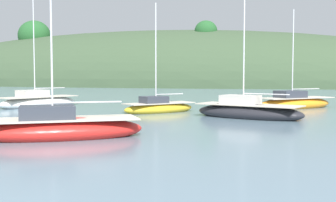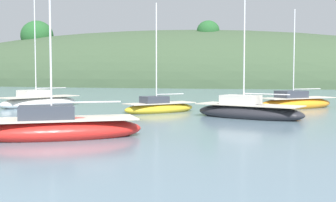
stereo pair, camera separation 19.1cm
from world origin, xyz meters
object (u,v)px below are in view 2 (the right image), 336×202
sailboat_black_sloop (59,128)px  sailboat_grey_yawl (248,111)px  sailboat_orange_cutter (159,107)px  sailboat_blue_center (296,103)px  mooring_buoy_inner (173,104)px  sailboat_yellow_far (39,102)px

sailboat_black_sloop → sailboat_grey_yawl: (7.32, 11.22, -0.00)m
sailboat_orange_cutter → sailboat_black_sloop: 13.50m
sailboat_orange_cutter → sailboat_grey_yawl: bearing=-18.5°
sailboat_orange_cutter → sailboat_blue_center: (9.87, 7.00, 0.07)m
sailboat_grey_yawl → mooring_buoy_inner: sailboat_grey_yawl is taller
sailboat_orange_cutter → sailboat_grey_yawl: (6.77, -2.27, 0.07)m
sailboat_yellow_far → mooring_buoy_inner: (10.84, 4.60, -0.32)m
sailboat_orange_cutter → mooring_buoy_inner: (-0.84, 6.91, -0.25)m
sailboat_grey_yawl → mooring_buoy_inner: bearing=129.7°
sailboat_blue_center → sailboat_grey_yawl: sailboat_grey_yawl is taller
sailboat_yellow_far → sailboat_black_sloop: sailboat_black_sloop is taller
mooring_buoy_inner → sailboat_orange_cutter: bearing=-83.1°
sailboat_grey_yawl → sailboat_black_sloop: bearing=-123.1°
sailboat_orange_cutter → sailboat_black_sloop: (-0.55, -13.49, 0.07)m
sailboat_yellow_far → sailboat_blue_center: bearing=12.3°
sailboat_grey_yawl → mooring_buoy_inner: (-7.61, 9.18, -0.32)m
sailboat_black_sloop → sailboat_orange_cutter: bearing=87.6°
sailboat_yellow_far → sailboat_grey_yawl: bearing=-13.9°
sailboat_orange_cutter → mooring_buoy_inner: 6.97m
sailboat_orange_cutter → sailboat_grey_yawl: size_ratio=0.77×
sailboat_blue_center → sailboat_black_sloop: 22.98m
sailboat_blue_center → sailboat_black_sloop: sailboat_black_sloop is taller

